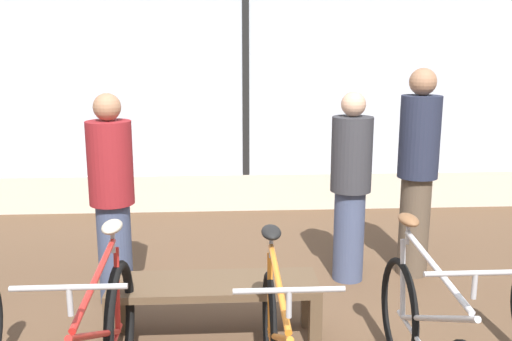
{
  "coord_description": "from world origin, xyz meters",
  "views": [
    {
      "loc": [
        -0.28,
        -2.86,
        1.98
      ],
      "look_at": [
        0.0,
        1.83,
        0.95
      ],
      "focal_mm": 40.0,
      "sensor_mm": 36.0,
      "label": 1
    }
  ],
  "objects_px": {
    "customer_mid_floor": "(112,196)",
    "customer_near_bench": "(351,184)",
    "display_bench": "(214,292)",
    "customer_by_window": "(418,169)"
  },
  "relations": [
    {
      "from": "display_bench",
      "to": "customer_near_bench",
      "type": "bearing_deg",
      "value": 41.43
    },
    {
      "from": "customer_near_bench",
      "to": "customer_mid_floor",
      "type": "bearing_deg",
      "value": -170.38
    },
    {
      "from": "customer_by_window",
      "to": "customer_mid_floor",
      "type": "height_order",
      "value": "customer_by_window"
    },
    {
      "from": "customer_mid_floor",
      "to": "customer_near_bench",
      "type": "xyz_separation_m",
      "value": [
        1.92,
        0.32,
        -0.01
      ]
    },
    {
      "from": "customer_by_window",
      "to": "customer_near_bench",
      "type": "bearing_deg",
      "value": -172.24
    },
    {
      "from": "customer_near_bench",
      "to": "display_bench",
      "type": "bearing_deg",
      "value": -138.57
    },
    {
      "from": "customer_by_window",
      "to": "customer_near_bench",
      "type": "xyz_separation_m",
      "value": [
        -0.59,
        -0.08,
        -0.11
      ]
    },
    {
      "from": "customer_mid_floor",
      "to": "display_bench",
      "type": "bearing_deg",
      "value": -41.01
    },
    {
      "from": "display_bench",
      "to": "customer_near_bench",
      "type": "distance_m",
      "value": 1.59
    },
    {
      "from": "customer_by_window",
      "to": "customer_mid_floor",
      "type": "xyz_separation_m",
      "value": [
        -2.51,
        -0.41,
        -0.09
      ]
    }
  ]
}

